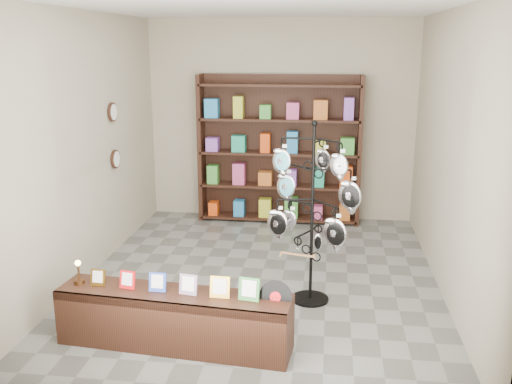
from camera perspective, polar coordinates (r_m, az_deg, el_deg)
ground at (r=6.65m, az=0.44°, el=-8.68°), size 5.00×5.00×0.00m
room_envelope at (r=6.16m, az=0.47°, el=7.34°), size 5.00×5.00×5.00m
display_tree at (r=5.79m, az=5.67°, el=-0.77°), size 1.02×1.01×1.91m
front_shelf at (r=5.24m, az=-8.17°, el=-12.46°), size 2.12×0.62×0.74m
back_shelving at (r=8.55m, az=2.33°, el=3.80°), size 2.42×0.36×2.20m
wall_clocks at (r=7.47m, az=-14.01°, el=5.47°), size 0.03×0.24×0.84m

